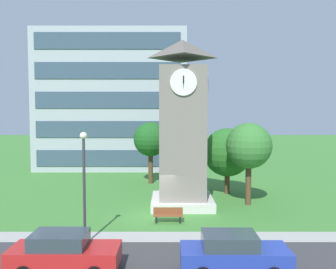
{
  "coord_description": "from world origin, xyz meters",
  "views": [
    {
      "loc": [
        0.78,
        -22.98,
        6.74
      ],
      "look_at": [
        0.9,
        3.43,
        5.05
      ],
      "focal_mm": 38.44,
      "sensor_mm": 36.0,
      "label": 1
    }
  ],
  "objects_px": {
    "tree_near_tower": "(226,152)",
    "parked_car_blue": "(232,253)",
    "park_bench": "(166,215)",
    "tree_streetside": "(149,140)",
    "parked_car_red": "(62,252)",
    "clock_tower": "(181,132)",
    "street_lamp": "(82,175)",
    "tree_by_building": "(247,146)"
  },
  "relations": [
    {
      "from": "tree_near_tower",
      "to": "tree_by_building",
      "type": "distance_m",
      "value": 3.75
    },
    {
      "from": "street_lamp",
      "to": "parked_car_red",
      "type": "bearing_deg",
      "value": -92.67
    },
    {
      "from": "park_bench",
      "to": "tree_near_tower",
      "type": "height_order",
      "value": "tree_near_tower"
    },
    {
      "from": "tree_by_building",
      "to": "parked_car_red",
      "type": "height_order",
      "value": "tree_by_building"
    },
    {
      "from": "tree_near_tower",
      "to": "parked_car_blue",
      "type": "distance_m",
      "value": 14.98
    },
    {
      "from": "tree_streetside",
      "to": "parked_car_blue",
      "type": "bearing_deg",
      "value": -77.02
    },
    {
      "from": "tree_streetside",
      "to": "parked_car_red",
      "type": "height_order",
      "value": "tree_streetside"
    },
    {
      "from": "clock_tower",
      "to": "parked_car_blue",
      "type": "height_order",
      "value": "clock_tower"
    },
    {
      "from": "park_bench",
      "to": "parked_car_red",
      "type": "height_order",
      "value": "parked_car_red"
    },
    {
      "from": "park_bench",
      "to": "tree_streetside",
      "type": "height_order",
      "value": "tree_streetside"
    },
    {
      "from": "tree_streetside",
      "to": "tree_near_tower",
      "type": "xyz_separation_m",
      "value": [
        6.49,
        -4.25,
        -0.71
      ]
    },
    {
      "from": "clock_tower",
      "to": "park_bench",
      "type": "height_order",
      "value": "clock_tower"
    },
    {
      "from": "clock_tower",
      "to": "parked_car_red",
      "type": "relative_size",
      "value": 2.58
    },
    {
      "from": "tree_near_tower",
      "to": "tree_by_building",
      "type": "height_order",
      "value": "tree_by_building"
    },
    {
      "from": "park_bench",
      "to": "parked_car_blue",
      "type": "distance_m",
      "value": 7.41
    },
    {
      "from": "park_bench",
      "to": "tree_streetside",
      "type": "distance_m",
      "value": 12.62
    },
    {
      "from": "clock_tower",
      "to": "park_bench",
      "type": "bearing_deg",
      "value": -104.55
    },
    {
      "from": "parked_car_red",
      "to": "clock_tower",
      "type": "bearing_deg",
      "value": 63.25
    },
    {
      "from": "park_bench",
      "to": "tree_near_tower",
      "type": "distance_m",
      "value": 9.59
    },
    {
      "from": "tree_by_building",
      "to": "park_bench",
      "type": "bearing_deg",
      "value": -144.13
    },
    {
      "from": "tree_by_building",
      "to": "parked_car_blue",
      "type": "distance_m",
      "value": 12.0
    },
    {
      "from": "tree_by_building",
      "to": "parked_car_red",
      "type": "bearing_deg",
      "value": -132.83
    },
    {
      "from": "tree_streetside",
      "to": "tree_by_building",
      "type": "height_order",
      "value": "tree_by_building"
    },
    {
      "from": "clock_tower",
      "to": "street_lamp",
      "type": "bearing_deg",
      "value": -124.88
    },
    {
      "from": "parked_car_blue",
      "to": "tree_by_building",
      "type": "bearing_deg",
      "value": 74.42
    },
    {
      "from": "parked_car_red",
      "to": "park_bench",
      "type": "bearing_deg",
      "value": 57.18
    },
    {
      "from": "clock_tower",
      "to": "tree_near_tower",
      "type": "bearing_deg",
      "value": 44.77
    },
    {
      "from": "park_bench",
      "to": "street_lamp",
      "type": "bearing_deg",
      "value": -139.5
    },
    {
      "from": "clock_tower",
      "to": "street_lamp",
      "type": "distance_m",
      "value": 9.33
    },
    {
      "from": "street_lamp",
      "to": "tree_by_building",
      "type": "xyz_separation_m",
      "value": [
        10.03,
        7.81,
        0.69
      ]
    },
    {
      "from": "street_lamp",
      "to": "tree_streetside",
      "type": "xyz_separation_m",
      "value": [
        2.59,
        15.58,
        0.55
      ]
    },
    {
      "from": "clock_tower",
      "to": "tree_streetside",
      "type": "distance_m",
      "value": 8.56
    },
    {
      "from": "tree_streetside",
      "to": "tree_by_building",
      "type": "relative_size",
      "value": 0.97
    },
    {
      "from": "tree_near_tower",
      "to": "parked_car_blue",
      "type": "xyz_separation_m",
      "value": [
        -2.14,
        -14.61,
        -2.54
      ]
    },
    {
      "from": "tree_near_tower",
      "to": "clock_tower",
      "type": "bearing_deg",
      "value": -135.23
    },
    {
      "from": "park_bench",
      "to": "street_lamp",
      "type": "height_order",
      "value": "street_lamp"
    },
    {
      "from": "parked_car_blue",
      "to": "parked_car_red",
      "type": "bearing_deg",
      "value": 179.18
    },
    {
      "from": "street_lamp",
      "to": "tree_near_tower",
      "type": "relative_size",
      "value": 1.06
    },
    {
      "from": "street_lamp",
      "to": "park_bench",
      "type": "bearing_deg",
      "value": 40.5
    },
    {
      "from": "tree_near_tower",
      "to": "street_lamp",
      "type": "bearing_deg",
      "value": -128.71
    },
    {
      "from": "tree_by_building",
      "to": "parked_car_blue",
      "type": "bearing_deg",
      "value": -105.58
    },
    {
      "from": "street_lamp",
      "to": "parked_car_red",
      "type": "xyz_separation_m",
      "value": [
        -0.15,
        -3.18,
        -2.7
      ]
    }
  ]
}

